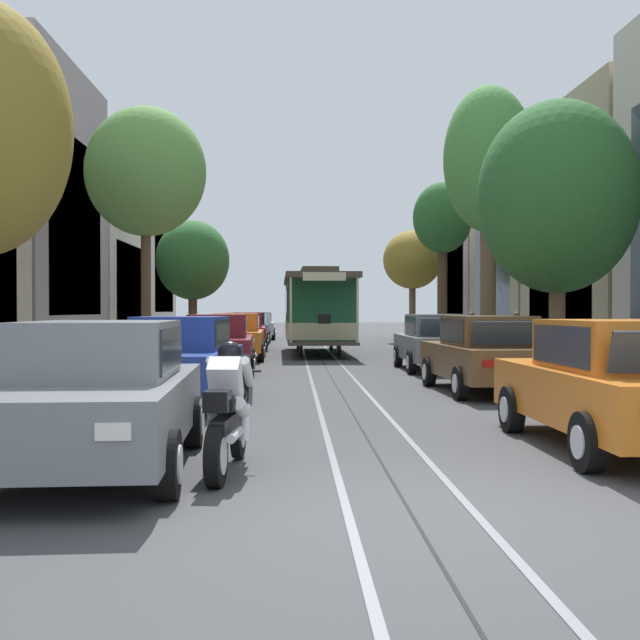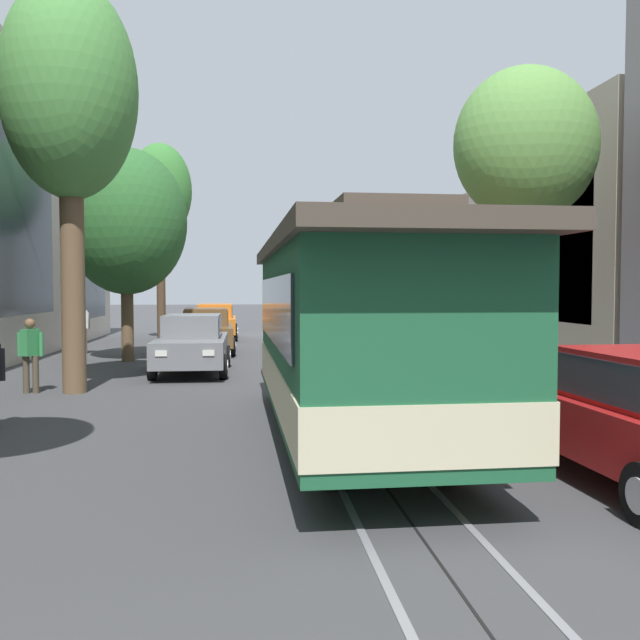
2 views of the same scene
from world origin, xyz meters
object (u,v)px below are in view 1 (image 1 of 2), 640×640
(parked_car_maroon_mid_left, at_px, (218,344))
(parked_car_red_fifth_left, at_px, (244,331))
(parked_car_orange_near_right, at_px, (617,384))
(parked_car_grey_mid_right, at_px, (436,342))
(parked_car_silver_far_left, at_px, (258,325))
(street_tree_kerb_right_second, at_px, (557,198))
(parked_car_grey_near_left, at_px, (99,395))
(street_tree_kerb_right_mid, at_px, (488,163))
(pedestrian_on_right_pavement, at_px, (517,334))
(parked_car_navy_sixth_left, at_px, (250,328))
(street_tree_kerb_right_far, at_px, (412,260))
(fire_hydrant, at_px, (592,379))
(street_tree_kerb_left_second, at_px, (146,173))
(street_tree_kerb_left_mid, at_px, (193,261))
(street_tree_kerb_right_fourth, at_px, (442,221))
(parked_car_blue_second_left, at_px, (181,359))
(parked_car_brown_second_right, at_px, (486,354))
(motorcycle_with_rider, at_px, (228,410))
(cable_car_trolley, at_px, (317,311))
(parked_car_orange_fourth_left, at_px, (236,336))
(pedestrian_on_left_pavement, at_px, (471,331))

(parked_car_maroon_mid_left, relative_size, parked_car_red_fifth_left, 1.00)
(parked_car_orange_near_right, bearing_deg, parked_car_grey_mid_right, 89.57)
(parked_car_silver_far_left, bearing_deg, street_tree_kerb_right_second, -72.83)
(parked_car_orange_near_right, bearing_deg, parked_car_silver_far_left, 99.40)
(parked_car_grey_near_left, distance_m, street_tree_kerb_right_mid, 19.39)
(pedestrian_on_right_pavement, bearing_deg, street_tree_kerb_right_second, -98.39)
(parked_car_navy_sixth_left, xyz_separation_m, street_tree_kerb_right_far, (8.54, 2.91, 3.56))
(parked_car_orange_near_right, relative_size, fire_hydrant, 5.21)
(parked_car_grey_near_left, distance_m, fire_hydrant, 9.49)
(parked_car_silver_far_left, height_order, street_tree_kerb_left_second, street_tree_kerb_left_second)
(parked_car_maroon_mid_left, distance_m, street_tree_kerb_right_far, 22.50)
(parked_car_orange_near_right, xyz_separation_m, pedestrian_on_right_pavement, (3.34, 15.52, 0.13))
(parked_car_silver_far_left, bearing_deg, street_tree_kerb_left_mid, -105.13)
(street_tree_kerb_right_mid, height_order, street_tree_kerb_right_fourth, street_tree_kerb_right_mid)
(parked_car_blue_second_left, bearing_deg, parked_car_navy_sixth_left, 90.16)
(parked_car_orange_near_right, bearing_deg, parked_car_blue_second_left, 140.75)
(parked_car_grey_near_left, height_order, street_tree_kerb_left_second, street_tree_kerb_left_second)
(parked_car_silver_far_left, relative_size, parked_car_brown_second_right, 0.99)
(street_tree_kerb_right_far, xyz_separation_m, fire_hydrant, (-0.93, -27.15, -3.93))
(street_tree_kerb_right_second, height_order, pedestrian_on_right_pavement, street_tree_kerb_right_second)
(street_tree_kerb_right_fourth, bearing_deg, street_tree_kerb_right_far, 90.42)
(street_tree_kerb_left_mid, xyz_separation_m, street_tree_kerb_right_second, (10.83, -17.23, 0.42))
(street_tree_kerb_left_second, xyz_separation_m, motorcycle_with_rider, (3.75, -15.45, -5.21))
(pedestrian_on_right_pavement, bearing_deg, cable_car_trolley, 137.67)
(parked_car_brown_second_right, bearing_deg, motorcycle_with_rider, -121.40)
(parked_car_grey_near_left, xyz_separation_m, street_tree_kerb_right_fourth, (8.55, 24.93, 4.75))
(parked_car_orange_near_right, height_order, parked_car_brown_second_right, same)
(parked_car_navy_sixth_left, height_order, street_tree_kerb_right_second, street_tree_kerb_right_second)
(parked_car_brown_second_right, bearing_deg, street_tree_kerb_left_mid, 113.45)
(fire_hydrant, bearing_deg, parked_car_maroon_mid_left, 138.67)
(motorcycle_with_rider, bearing_deg, parked_car_blue_second_left, 102.67)
(street_tree_kerb_left_second, xyz_separation_m, cable_car_trolley, (5.42, 6.93, -4.19))
(street_tree_kerb_left_second, bearing_deg, pedestrian_on_right_pavement, 5.87)
(cable_car_trolley, bearing_deg, parked_car_grey_near_left, -97.79)
(parked_car_orange_fourth_left, xyz_separation_m, parked_car_grey_mid_right, (5.96, -5.03, 0.00))
(parked_car_red_fifth_left, distance_m, parked_car_orange_near_right, 24.38)
(cable_car_trolley, bearing_deg, parked_car_orange_near_right, -82.08)
(street_tree_kerb_right_fourth, distance_m, cable_car_trolley, 7.27)
(street_tree_kerb_left_mid, height_order, fire_hydrant, street_tree_kerb_left_mid)
(street_tree_kerb_right_mid, bearing_deg, street_tree_kerb_left_second, -173.42)
(parked_car_maroon_mid_left, xyz_separation_m, street_tree_kerb_right_second, (8.28, -2.43, 3.57))
(street_tree_kerb_left_second, bearing_deg, parked_car_silver_far_left, 83.40)
(street_tree_kerb_right_far, bearing_deg, pedestrian_on_left_pavement, -88.64)
(parked_car_red_fifth_left, height_order, parked_car_grey_mid_right, same)
(parked_car_maroon_mid_left, xyz_separation_m, street_tree_kerb_right_fourth, (8.48, 12.62, 4.75))
(parked_car_navy_sixth_left, relative_size, street_tree_kerb_right_mid, 0.49)
(street_tree_kerb_right_fourth, distance_m, pedestrian_on_left_pavement, 6.39)
(parked_car_maroon_mid_left, bearing_deg, parked_car_red_fifth_left, 90.32)
(parked_car_brown_second_right, height_order, pedestrian_on_right_pavement, pedestrian_on_right_pavement)
(street_tree_kerb_left_second, bearing_deg, parked_car_grey_mid_right, -13.44)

